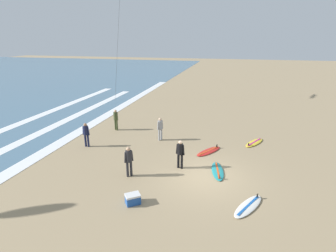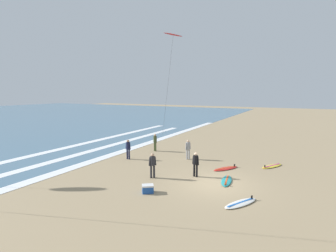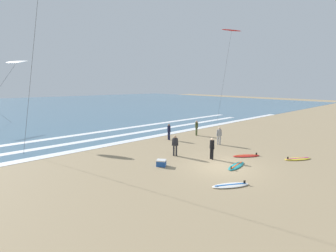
{
  "view_description": "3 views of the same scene",
  "coord_description": "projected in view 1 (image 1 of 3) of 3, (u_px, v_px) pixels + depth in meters",
  "views": [
    {
      "loc": [
        -12.12,
        -1.19,
        6.73
      ],
      "look_at": [
        2.68,
        2.55,
        1.63
      ],
      "focal_mm": 28.4,
      "sensor_mm": 36.0,
      "label": 1
    },
    {
      "loc": [
        -14.24,
        -4.57,
        5.43
      ],
      "look_at": [
        2.38,
        4.31,
        2.9
      ],
      "focal_mm": 27.29,
      "sensor_mm": 36.0,
      "label": 2
    },
    {
      "loc": [
        -12.06,
        -8.54,
        5.39
      ],
      "look_at": [
        -0.45,
        5.01,
        2.07
      ],
      "focal_mm": 24.16,
      "sensor_mm": 36.0,
      "label": 3
    }
  ],
  "objects": [
    {
      "name": "wave_foam_shoreline",
      "position": [
        56.0,
        145.0,
        17.44
      ],
      "size": [
        53.72,
        0.96,
        0.01
      ],
      "primitive_type": "cube",
      "color": "white",
      "rests_on": "ocean_surface"
    },
    {
      "name": "surfboard_near_water",
      "position": [
        218.0,
        171.0,
        14.0
      ],
      "size": [
        2.17,
        0.95,
        0.25
      ],
      "color": "teal",
      "rests_on": "ground"
    },
    {
      "name": "surfer_background_far",
      "position": [
        180.0,
        152.0,
        14.12
      ],
      "size": [
        0.32,
        0.52,
        1.6
      ],
      "color": "black",
      "rests_on": "ground"
    },
    {
      "name": "surfer_foreground_main",
      "position": [
        129.0,
        159.0,
        13.29
      ],
      "size": [
        0.44,
        0.4,
        1.6
      ],
      "color": "#232328",
      "rests_on": "ground"
    },
    {
      "name": "ground_plane",
      "position": [
        203.0,
        176.0,
        13.55
      ],
      "size": [
        160.0,
        160.0,
        0.0
      ],
      "primitive_type": "plane",
      "color": "#9E8763"
    },
    {
      "name": "surfer_mid_group",
      "position": [
        86.0,
        133.0,
        16.95
      ],
      "size": [
        0.32,
        0.51,
        1.6
      ],
      "color": "#141938",
      "rests_on": "ground"
    },
    {
      "name": "cooler_box",
      "position": [
        133.0,
        199.0,
        11.27
      ],
      "size": [
        0.73,
        0.76,
        0.44
      ],
      "color": "#1E4C9E",
      "rests_on": "ground"
    },
    {
      "name": "surfboard_left_pile",
      "position": [
        254.0,
        143.0,
        17.77
      ],
      "size": [
        2.12,
        1.55,
        0.25
      ],
      "color": "yellow",
      "rests_on": "ground"
    },
    {
      "name": "surfer_right_near",
      "position": [
        116.0,
        118.0,
        20.05
      ],
      "size": [
        0.32,
        0.49,
        1.6
      ],
      "color": "#384223",
      "rests_on": "ground"
    },
    {
      "name": "surfer_left_near",
      "position": [
        160.0,
        127.0,
        18.05
      ],
      "size": [
        0.48,
        0.35,
        1.6
      ],
      "color": "gray",
      "rests_on": "ground"
    },
    {
      "name": "surfboard_foreground_flat",
      "position": [
        209.0,
        151.0,
        16.43
      ],
      "size": [
        2.09,
        1.64,
        0.25
      ],
      "color": "red",
      "rests_on": "ground"
    },
    {
      "name": "surfboard_right_spare",
      "position": [
        248.0,
        206.0,
        11.07
      ],
      "size": [
        2.13,
        1.53,
        0.25
      ],
      "color": "silver",
      "rests_on": "ground"
    }
  ]
}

